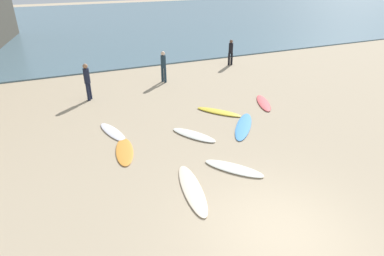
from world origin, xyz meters
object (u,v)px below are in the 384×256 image
object	(u,v)px
surfboard_3	(194,135)
surfboard_5	(219,112)
surfboard_0	(192,189)
surfboard_6	(234,168)
surfboard_4	(263,103)
beachgoer_mid	(87,80)
surfboard_1	(125,151)
surfboard_2	(244,126)
beachgoer_near	(163,65)
beachgoer_far	(231,51)
surfboard_7	(113,132)

from	to	relation	value
surfboard_3	surfboard_5	distance (m)	2.44
surfboard_0	surfboard_3	bearing A→B (deg)	74.19
surfboard_0	surfboard_6	size ratio (longest dim) A/B	1.27
surfboard_4	surfboard_6	size ratio (longest dim) A/B	1.02
beachgoer_mid	surfboard_6	bearing A→B (deg)	-125.27
surfboard_1	surfboard_5	xyz separation A→B (m)	(4.56, 1.67, 0.01)
surfboard_2	surfboard_3	size ratio (longest dim) A/B	1.34
surfboard_2	surfboard_5	size ratio (longest dim) A/B	1.24
surfboard_2	beachgoer_near	bearing A→B (deg)	-41.79
surfboard_1	surfboard_4	xyz separation A→B (m)	(6.97, 1.75, 0.01)
surfboard_2	beachgoer_mid	world-z (taller)	beachgoer_mid
surfboard_5	beachgoer_far	bearing A→B (deg)	-162.08
surfboard_2	surfboard_7	xyz separation A→B (m)	(-4.90, 1.59, -0.00)
surfboard_2	beachgoer_far	world-z (taller)	beachgoer_far
surfboard_6	beachgoer_mid	xyz separation A→B (m)	(-3.32, 7.98, 0.95)
surfboard_2	beachgoer_far	bearing A→B (deg)	-77.16
surfboard_5	beachgoer_far	distance (m)	7.81
surfboard_1	surfboard_6	bearing A→B (deg)	-29.36
surfboard_6	beachgoer_far	world-z (taller)	beachgoer_far
surfboard_0	surfboard_5	size ratio (longest dim) A/B	1.21
surfboard_5	surfboard_6	size ratio (longest dim) A/B	1.05
surfboard_4	surfboard_6	bearing A→B (deg)	68.88
surfboard_5	beachgoer_near	bearing A→B (deg)	-119.53
surfboard_5	beachgoer_far	xyz separation A→B (m)	(4.26, 6.49, 0.85)
surfboard_5	surfboard_4	bearing A→B (deg)	143.12
surfboard_1	surfboard_6	size ratio (longest dim) A/B	0.99
surfboard_4	beachgoer_far	size ratio (longest dim) A/B	1.23
surfboard_3	surfboard_4	size ratio (longest dim) A/B	0.95
surfboard_1	surfboard_3	xyz separation A→B (m)	(2.68, 0.13, 0.01)
surfboard_1	beachgoer_far	bearing A→B (deg)	53.34
surfboard_4	beachgoer_near	distance (m)	5.91
surfboard_3	beachgoer_mid	bearing A→B (deg)	87.86
surfboard_3	beachgoer_mid	world-z (taller)	beachgoer_mid
surfboard_7	beachgoer_far	distance (m)	11.08
surfboard_2	surfboard_7	bearing A→B (deg)	21.07
surfboard_0	surfboard_7	size ratio (longest dim) A/B	1.30
surfboard_2	beachgoer_mid	distance (m)	7.64
surfboard_4	surfboard_7	distance (m)	7.06
surfboard_5	beachgoer_mid	bearing A→B (deg)	-76.70
surfboard_2	beachgoer_near	xyz separation A→B (m)	(-1.06, 6.60, 0.91)
surfboard_4	beachgoer_mid	bearing A→B (deg)	-4.34
surfboard_2	surfboard_6	bearing A→B (deg)	91.67
surfboard_1	beachgoer_far	distance (m)	12.05
surfboard_5	surfboard_7	xyz separation A→B (m)	(-4.65, -0.05, -0.01)
beachgoer_near	beachgoer_mid	world-z (taller)	beachgoer_mid
surfboard_2	surfboard_4	world-z (taller)	surfboard_4
surfboard_1	beachgoer_near	bearing A→B (deg)	71.06
surfboard_7	surfboard_5	bearing A→B (deg)	-14.01
surfboard_3	surfboard_4	world-z (taller)	surfboard_4
surfboard_6	beachgoer_near	distance (m)	9.16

